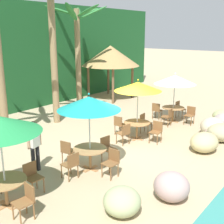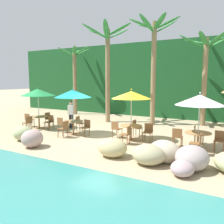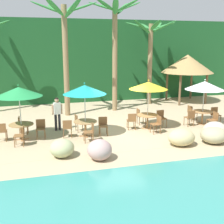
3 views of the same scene
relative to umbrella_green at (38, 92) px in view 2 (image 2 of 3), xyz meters
The scene contains 33 objects.
ground_plane 5.08m from the umbrella_green, ahead, with size 120.00×120.00×0.00m, color tan.
terrace_deck 5.08m from the umbrella_green, ahead, with size 18.00×5.20×0.01m.
foliage_backdrop 10.03m from the umbrella_green, 62.88° to the left, with size 28.00×2.40×6.00m.
rock_seawall 6.99m from the umbrella_green, 22.00° to the right, with size 15.92×2.29×0.95m.
umbrella_green is the anchor object (origin of this frame).
dining_table_green 1.62m from the umbrella_green, 90.00° to the right, with size 1.10×1.10×0.74m.
chair_green_seaward 1.92m from the umbrella_green, ahead, with size 0.45×0.45×0.87m.
chair_green_inland 1.92m from the umbrella_green, 91.85° to the left, with size 0.46×0.45×0.87m.
chair_green_left 1.92m from the umbrella_green, behind, with size 0.43×0.44×0.87m.
chair_green_right 1.92m from the umbrella_green, 89.36° to the right, with size 0.47×0.46×0.87m.
umbrella_teal 2.92m from the umbrella_green, ahead, with size 2.01×2.01×2.57m.
dining_table_teal 3.34m from the umbrella_green, ahead, with size 1.10×1.10×0.74m.
chair_teal_seaward 4.15m from the umbrella_green, ahead, with size 0.47×0.48×0.87m.
chair_teal_inland 3.25m from the umbrella_green, 11.80° to the left, with size 0.48×0.48×0.87m.
chair_teal_left 2.69m from the umbrella_green, ahead, with size 0.46×0.47×0.87m.
chair_teal_right 3.62m from the umbrella_green, 20.54° to the right, with size 0.44×0.43×0.87m.
umbrella_yellow 6.22m from the umbrella_green, ahead, with size 1.94×1.94×2.56m.
dining_table_yellow 6.42m from the umbrella_green, ahead, with size 1.10×1.10×0.74m.
chair_yellow_seaward 7.27m from the umbrella_green, ahead, with size 0.45×0.46×0.87m.
chair_yellow_inland 6.43m from the umbrella_green, ahead, with size 0.43×0.42×0.87m.
chair_yellow_left 5.63m from the umbrella_green, ahead, with size 0.47×0.48×0.87m.
chair_yellow_right 6.65m from the umbrella_green, ahead, with size 0.46×0.46×0.87m.
umbrella_white 9.40m from the umbrella_green, ahead, with size 2.05×2.05×2.47m.
dining_table_white 9.54m from the umbrella_green, ahead, with size 1.10×1.10×0.74m.
chair_white_seaward 10.40m from the umbrella_green, ahead, with size 0.42×0.43×0.87m.
chair_white_inland 9.42m from the umbrella_green, ahead, with size 0.47×0.46×0.87m.
chair_white_left 8.73m from the umbrella_green, ahead, with size 0.46×0.46×0.87m.
chair_white_right 9.71m from the umbrella_green, ahead, with size 0.44×0.44×0.87m.
palm_tree_nearest 6.66m from the umbrella_green, 107.69° to the left, with size 2.93×2.70×5.76m.
palm_tree_second 5.33m from the umbrella_green, 58.04° to the left, with size 3.77×3.50×6.72m.
palm_tree_third 7.74m from the umbrella_green, 38.74° to the left, with size 3.26×3.28×6.89m.
palm_tree_fourth 10.74m from the umbrella_green, 34.37° to the left, with size 3.46×3.59×5.85m.
waiter_in_white 2.35m from the umbrella_green, 30.81° to the left, with size 0.52×0.27×1.70m.
Camera 2 is at (6.52, -10.32, 2.96)m, focal length 38.09 mm.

